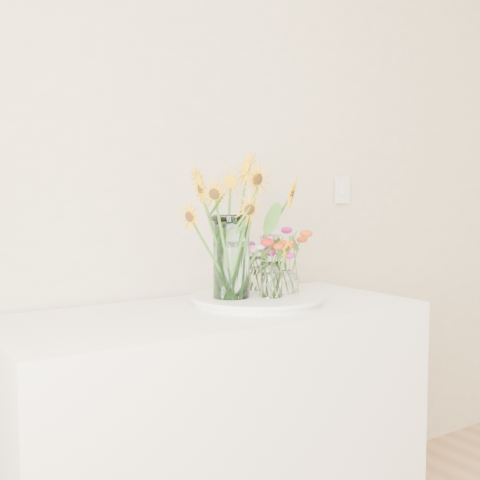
{
  "coord_description": "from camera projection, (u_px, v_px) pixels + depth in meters",
  "views": [
    {
      "loc": [
        -1.49,
        0.26,
        1.27
      ],
      "look_at": [
        -0.38,
        1.93,
        1.13
      ],
      "focal_mm": 45.0,
      "sensor_mm": 36.0,
      "label": 1
    }
  ],
  "objects": [
    {
      "name": "counter",
      "position": [
        216.0,
        443.0,
        2.01
      ],
      "size": [
        1.4,
        0.6,
        0.9
      ],
      "primitive_type": "cube",
      "color": "white",
      "rests_on": "ground_plane"
    },
    {
      "name": "tray",
      "position": [
        257.0,
        300.0,
        2.07
      ],
      "size": [
        0.43,
        0.43,
        0.02
      ],
      "primitive_type": "cylinder",
      "color": "white",
      "rests_on": "counter"
    },
    {
      "name": "mason_jar",
      "position": [
        231.0,
        257.0,
        2.01
      ],
      "size": [
        0.13,
        0.13,
        0.29
      ],
      "primitive_type": "cylinder",
      "rotation": [
        0.0,
        0.0,
        0.06
      ],
      "color": "#B0E1DB",
      "rests_on": "tray"
    },
    {
      "name": "sunflower_bouquet",
      "position": [
        231.0,
        227.0,
        2.01
      ],
      "size": [
        0.75,
        0.75,
        0.49
      ],
      "primitive_type": null,
      "rotation": [
        0.0,
        0.0,
        0.06
      ],
      "color": "#FFB405",
      "rests_on": "tray"
    },
    {
      "name": "small_vase_a",
      "position": [
        271.0,
        280.0,
        2.03
      ],
      "size": [
        0.1,
        0.1,
        0.13
      ],
      "primitive_type": "cylinder",
      "rotation": [
        0.0,
        0.0,
        -0.36
      ],
      "color": "white",
      "rests_on": "tray"
    },
    {
      "name": "wildflower_posy_a",
      "position": [
        271.0,
        267.0,
        2.03
      ],
      "size": [
        0.19,
        0.19,
        0.22
      ],
      "primitive_type": null,
      "color": "#CB4911",
      "rests_on": "tray"
    },
    {
      "name": "small_vase_b",
      "position": [
        285.0,
        274.0,
        2.12
      ],
      "size": [
        0.13,
        0.13,
        0.15
      ],
      "primitive_type": null,
      "rotation": [
        0.0,
        0.0,
        -0.36
      ],
      "color": "white",
      "rests_on": "tray"
    },
    {
      "name": "wildflower_posy_b",
      "position": [
        285.0,
        261.0,
        2.12
      ],
      "size": [
        0.23,
        0.23,
        0.24
      ],
      "primitive_type": null,
      "color": "#CB4911",
      "rests_on": "tray"
    },
    {
      "name": "small_vase_c",
      "position": [
        258.0,
        274.0,
        2.2
      ],
      "size": [
        0.09,
        0.09,
        0.13
      ],
      "primitive_type": "cylinder",
      "rotation": [
        0.0,
        0.0,
        0.32
      ],
      "color": "white",
      "rests_on": "tray"
    },
    {
      "name": "wildflower_posy_c",
      "position": [
        258.0,
        261.0,
        2.19
      ],
      "size": [
        0.18,
        0.18,
        0.22
      ],
      "primitive_type": null,
      "color": "#CB4911",
      "rests_on": "tray"
    }
  ]
}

